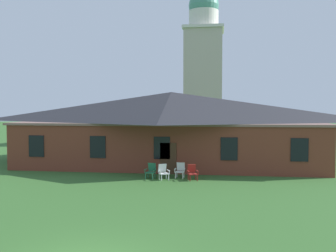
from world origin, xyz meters
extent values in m
cube|color=brown|center=(0.00, 20.09, 1.60)|extent=(22.15, 10.00, 3.20)
cube|color=#835E55|center=(0.00, 20.09, 3.28)|extent=(22.59, 10.20, 0.16)
pyramid|color=#28282D|center=(0.00, 20.09, 4.51)|extent=(23.04, 10.40, 2.30)
cube|color=black|center=(-8.86, 15.06, 1.76)|extent=(1.10, 0.06, 1.50)
cube|color=black|center=(-4.43, 15.06, 1.76)|extent=(1.10, 0.06, 1.50)
cube|color=black|center=(0.00, 15.06, 1.76)|extent=(1.10, 0.06, 1.50)
cube|color=black|center=(4.43, 15.06, 1.76)|extent=(1.10, 0.06, 1.50)
cube|color=black|center=(8.86, 15.06, 1.76)|extent=(1.10, 0.06, 1.50)
cube|color=#422819|center=(0.43, 15.06, 1.05)|extent=(1.10, 0.06, 2.10)
cube|color=#BCB29E|center=(1.68, 40.31, 7.14)|extent=(4.80, 4.80, 14.29)
cube|color=silver|center=(1.68, 40.31, 14.47)|extent=(5.18, 5.18, 0.36)
cylinder|color=silver|center=(1.68, 40.31, 15.75)|extent=(3.80, 3.80, 2.20)
sphere|color=#4C8E7A|center=(1.68, 40.31, 17.53)|extent=(3.88, 3.88, 3.88)
cube|color=#28704C|center=(-0.30, 13.09, 0.18)|extent=(0.06, 0.06, 0.36)
cube|color=#28704C|center=(-0.75, 13.18, 0.18)|extent=(0.06, 0.06, 0.36)
cube|color=#28704C|center=(-0.21, 13.52, 0.18)|extent=(0.06, 0.06, 0.36)
cube|color=#28704C|center=(-0.67, 13.61, 0.18)|extent=(0.06, 0.06, 0.36)
cube|color=#28704C|center=(-0.48, 13.35, 0.39)|extent=(0.63, 0.61, 0.05)
cube|color=#28704C|center=(-0.42, 13.66, 0.69)|extent=(0.54, 0.28, 0.54)
cube|color=#28704C|center=(-0.20, 13.28, 0.58)|extent=(0.15, 0.47, 0.03)
cube|color=#28704C|center=(-0.23, 13.12, 0.47)|extent=(0.05, 0.05, 0.22)
cube|color=#28704C|center=(-0.77, 13.39, 0.58)|extent=(0.15, 0.47, 0.03)
cube|color=#28704C|center=(-0.80, 13.23, 0.47)|extent=(0.05, 0.05, 0.22)
cube|color=white|center=(0.73, 12.97, 0.18)|extent=(0.07, 0.07, 0.36)
cube|color=white|center=(0.32, 12.76, 0.18)|extent=(0.07, 0.07, 0.36)
cube|color=white|center=(0.52, 13.36, 0.18)|extent=(0.07, 0.07, 0.36)
cube|color=white|center=(0.12, 13.15, 0.18)|extent=(0.07, 0.07, 0.36)
cube|color=white|center=(0.42, 13.06, 0.39)|extent=(0.72, 0.71, 0.05)
cube|color=white|center=(0.28, 13.33, 0.69)|extent=(0.54, 0.40, 0.54)
cube|color=white|center=(0.69, 13.17, 0.58)|extent=(0.27, 0.44, 0.03)
cube|color=white|center=(0.76, 13.03, 0.47)|extent=(0.05, 0.05, 0.22)
cube|color=white|center=(0.17, 12.91, 0.58)|extent=(0.27, 0.44, 0.03)
cube|color=white|center=(0.25, 12.76, 0.47)|extent=(0.05, 0.05, 0.22)
cube|color=silver|center=(1.54, 13.56, 0.18)|extent=(0.05, 0.05, 0.36)
cube|color=silver|center=(1.09, 13.60, 0.18)|extent=(0.05, 0.05, 0.36)
cube|color=silver|center=(1.58, 14.00, 0.18)|extent=(0.05, 0.05, 0.36)
cube|color=silver|center=(1.12, 14.04, 0.18)|extent=(0.05, 0.05, 0.36)
cube|color=silver|center=(1.33, 13.80, 0.39)|extent=(0.58, 0.56, 0.05)
cube|color=silver|center=(1.36, 14.11, 0.69)|extent=(0.53, 0.23, 0.54)
cube|color=silver|center=(1.62, 13.76, 0.58)|extent=(0.10, 0.47, 0.03)
cube|color=silver|center=(1.61, 13.60, 0.47)|extent=(0.04, 0.04, 0.22)
cube|color=silver|center=(1.04, 13.81, 0.58)|extent=(0.10, 0.47, 0.03)
cube|color=silver|center=(1.03, 13.64, 0.47)|extent=(0.04, 0.04, 0.22)
cube|color=maroon|center=(2.49, 12.96, 0.18)|extent=(0.06, 0.06, 0.36)
cube|color=maroon|center=(2.05, 12.82, 0.18)|extent=(0.06, 0.06, 0.36)
cube|color=maroon|center=(2.35, 13.38, 0.18)|extent=(0.06, 0.06, 0.36)
cube|color=maroon|center=(1.91, 13.23, 0.18)|extent=(0.06, 0.06, 0.36)
cube|color=maroon|center=(2.20, 13.10, 0.39)|extent=(0.68, 0.66, 0.05)
cube|color=maroon|center=(2.10, 13.39, 0.69)|extent=(0.55, 0.34, 0.54)
cube|color=maroon|center=(2.48, 13.17, 0.58)|extent=(0.21, 0.46, 0.03)
cube|color=maroon|center=(2.53, 13.02, 0.47)|extent=(0.05, 0.05, 0.22)
cube|color=maroon|center=(1.93, 12.99, 0.58)|extent=(0.21, 0.46, 0.03)
cube|color=maroon|center=(1.98, 12.83, 0.47)|extent=(0.05, 0.05, 0.22)
camera|label=1|loc=(3.80, -10.30, 4.51)|focal=41.32mm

